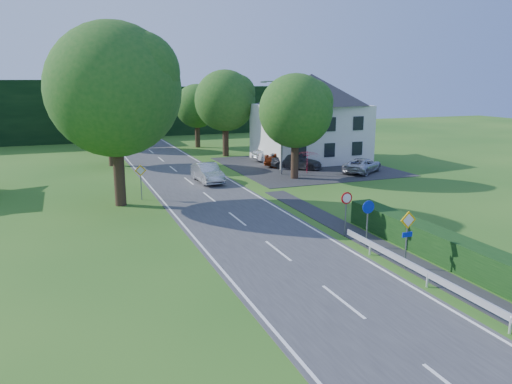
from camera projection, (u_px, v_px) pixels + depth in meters
name	position (u px, v px, depth m)	size (l,w,h in m)	color
road	(227.00, 211.00, 31.22)	(7.00, 80.00, 0.04)	#3A393C
parking_pad	(305.00, 166.00, 47.27)	(14.00, 16.00, 0.04)	#262629
line_edge_left	(175.00, 216.00, 30.07)	(0.12, 80.00, 0.01)	white
line_edge_right	(274.00, 206.00, 32.36)	(0.12, 80.00, 0.01)	white
line_centre	(227.00, 211.00, 31.22)	(0.12, 80.00, 0.01)	white
tree_main	(116.00, 116.00, 31.46)	(9.40, 9.40, 11.64)	#1C5118
tree_left_far	(110.00, 121.00, 46.71)	(7.00, 7.00, 8.58)	#1C5118
tree_right_far	(225.00, 113.00, 52.69)	(7.40, 7.40, 9.09)	#1C5118
tree_left_back	(105.00, 115.00, 57.85)	(6.60, 6.60, 8.07)	#1C5118
tree_right_back	(197.00, 116.00, 59.79)	(6.20, 6.20, 7.56)	#1C5118
tree_right_mid	(295.00, 127.00, 40.55)	(7.00, 7.00, 8.58)	#1C5118
treeline_right	(183.00, 110.00, 75.10)	(30.00, 5.00, 7.00)	black
house_white	(310.00, 117.00, 49.73)	(10.60, 8.40, 8.60)	silver
streetlight	(280.00, 123.00, 42.17)	(2.03, 0.18, 8.00)	slate
sign_priority_right	(407.00, 229.00, 21.41)	(0.78, 0.09, 2.59)	slate
sign_roundabout	(368.00, 215.00, 24.17)	(0.64, 0.08, 2.37)	slate
sign_speed_limit	(346.00, 203.00, 25.96)	(0.64, 0.11, 2.37)	slate
sign_priority_left	(141.00, 175.00, 33.79)	(0.78, 0.09, 2.44)	slate
moving_car	(208.00, 173.00, 39.75)	(1.59, 4.57, 1.51)	#B7B8BC
motorcycle	(201.00, 177.00, 39.83)	(0.59, 1.69, 0.89)	black
parked_car_red	(288.00, 159.00, 46.48)	(1.84, 4.56, 1.55)	maroon
parked_car_silver_a	(273.00, 154.00, 50.18)	(1.43, 4.09, 1.35)	silver
parked_car_grey	(296.00, 161.00, 45.71)	(1.90, 4.67, 1.36)	#414145
parked_car_silver_b	(362.00, 165.00, 43.86)	(2.14, 4.64, 1.29)	silver
parasol	(307.00, 162.00, 43.56)	(2.12, 2.16, 1.95)	red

